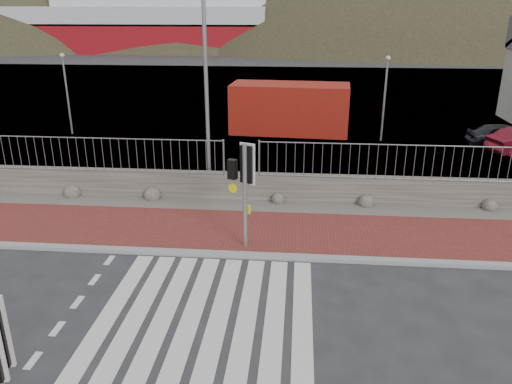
# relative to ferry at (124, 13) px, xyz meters

# --- Properties ---
(ground) EXTENTS (220.00, 220.00, 0.00)m
(ground) POSITION_rel_ferry_xyz_m (24.65, -67.90, -5.36)
(ground) COLOR #28282B
(ground) RESTS_ON ground
(sidewalk_far) EXTENTS (40.00, 3.00, 0.08)m
(sidewalk_far) POSITION_rel_ferry_xyz_m (24.65, -63.40, -5.32)
(sidewalk_far) COLOR brown
(sidewalk_far) RESTS_ON ground
(kerb_far) EXTENTS (40.00, 0.25, 0.12)m
(kerb_far) POSITION_rel_ferry_xyz_m (24.65, -64.90, -5.31)
(kerb_far) COLOR gray
(kerb_far) RESTS_ON ground
(zebra_crossing) EXTENTS (4.62, 5.60, 0.01)m
(zebra_crossing) POSITION_rel_ferry_xyz_m (24.65, -67.90, -5.36)
(zebra_crossing) COLOR silver
(zebra_crossing) RESTS_ON ground
(gravel_strip) EXTENTS (40.00, 1.50, 0.06)m
(gravel_strip) POSITION_rel_ferry_xyz_m (24.65, -61.40, -5.33)
(gravel_strip) COLOR #59544C
(gravel_strip) RESTS_ON ground
(stone_wall) EXTENTS (40.00, 0.60, 0.90)m
(stone_wall) POSITION_rel_ferry_xyz_m (24.65, -60.60, -4.91)
(stone_wall) COLOR #4E4740
(stone_wall) RESTS_ON ground
(railing) EXTENTS (18.07, 0.07, 1.22)m
(railing) POSITION_rel_ferry_xyz_m (24.65, -60.75, -3.54)
(railing) COLOR gray
(railing) RESTS_ON stone_wall
(quay) EXTENTS (120.00, 40.00, 0.50)m
(quay) POSITION_rel_ferry_xyz_m (24.65, -40.00, -5.36)
(quay) COLOR #4C4C4F
(quay) RESTS_ON ground
(water) EXTENTS (220.00, 50.00, 0.05)m
(water) POSITION_rel_ferry_xyz_m (24.65, -5.00, -5.36)
(water) COLOR #3F4C54
(water) RESTS_ON ground
(ferry) EXTENTS (50.00, 16.00, 20.00)m
(ferry) POSITION_rel_ferry_xyz_m (0.00, 0.00, 0.00)
(ferry) COLOR maroon
(ferry) RESTS_ON ground
(hills_backdrop) EXTENTS (254.00, 90.00, 100.00)m
(hills_backdrop) POSITION_rel_ferry_xyz_m (31.40, 20.00, -28.42)
(hills_backdrop) COLOR #2B2D1B
(hills_backdrop) RESTS_ON ground
(traffic_signal_far) EXTENTS (0.74, 0.47, 3.00)m
(traffic_signal_far) POSITION_rel_ferry_xyz_m (25.13, -64.37, -3.19)
(traffic_signal_far) COLOR gray
(traffic_signal_far) RESTS_ON ground
(streetlight) EXTENTS (1.64, 0.49, 7.80)m
(streetlight) POSITION_rel_ferry_xyz_m (23.49, -59.77, -0.97)
(streetlight) COLOR gray
(streetlight) RESTS_ON ground
(shipping_container) EXTENTS (6.26, 2.97, 2.54)m
(shipping_container) POSITION_rel_ferry_xyz_m (26.04, -50.60, -4.09)
(shipping_container) COLOR maroon
(shipping_container) RESTS_ON ground
(car_a) EXTENTS (3.35, 1.48, 1.12)m
(car_a) POSITION_rel_ferry_xyz_m (36.24, -52.69, -4.80)
(car_a) COLOR black
(car_a) RESTS_ON ground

